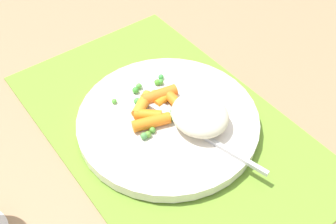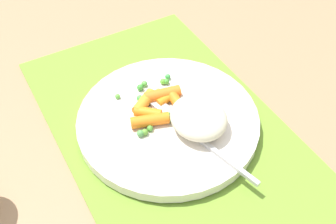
# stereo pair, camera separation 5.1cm
# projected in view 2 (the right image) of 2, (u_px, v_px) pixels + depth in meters

# --- Properties ---
(ground_plane) EXTENTS (2.40, 2.40, 0.00)m
(ground_plane) POSITION_uv_depth(u_px,v_px,m) (168.00, 127.00, 0.60)
(ground_plane) COLOR #997551
(placemat) EXTENTS (0.48, 0.30, 0.01)m
(placemat) POSITION_uv_depth(u_px,v_px,m) (168.00, 126.00, 0.59)
(placemat) COLOR olive
(placemat) RESTS_ON ground_plane
(plate) EXTENTS (0.26, 0.26, 0.02)m
(plate) POSITION_uv_depth(u_px,v_px,m) (168.00, 121.00, 0.59)
(plate) COLOR silver
(plate) RESTS_ON placemat
(rice_mound) EXTENTS (0.08, 0.08, 0.04)m
(rice_mound) POSITION_uv_depth(u_px,v_px,m) (199.00, 118.00, 0.55)
(rice_mound) COLOR beige
(rice_mound) RESTS_ON plate
(carrot_portion) EXTENTS (0.07, 0.09, 0.02)m
(carrot_portion) POSITION_uv_depth(u_px,v_px,m) (158.00, 105.00, 0.58)
(carrot_portion) COLOR orange
(carrot_portion) RESTS_ON plate
(pea_scatter) EXTENTS (0.09, 0.10, 0.01)m
(pea_scatter) POSITION_uv_depth(u_px,v_px,m) (153.00, 102.00, 0.59)
(pea_scatter) COLOR #50AD46
(pea_scatter) RESTS_ON plate
(fork) EXTENTS (0.20, 0.06, 0.01)m
(fork) POSITION_uv_depth(u_px,v_px,m) (188.00, 130.00, 0.56)
(fork) COLOR #B9B9B9
(fork) RESTS_ON plate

